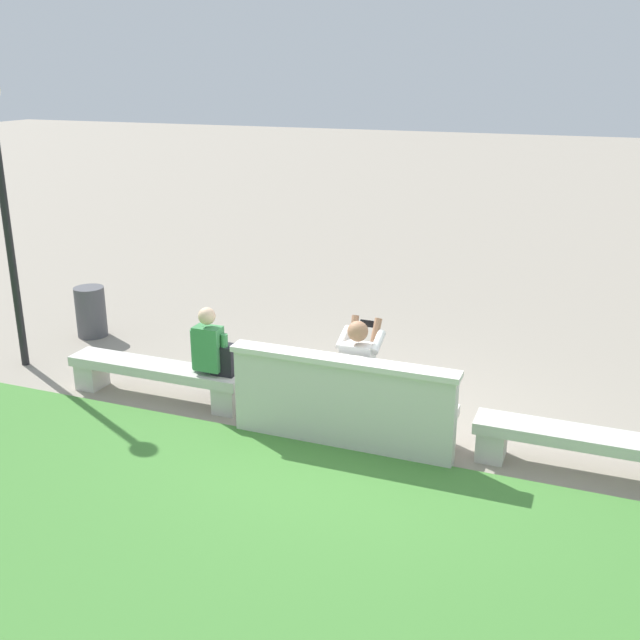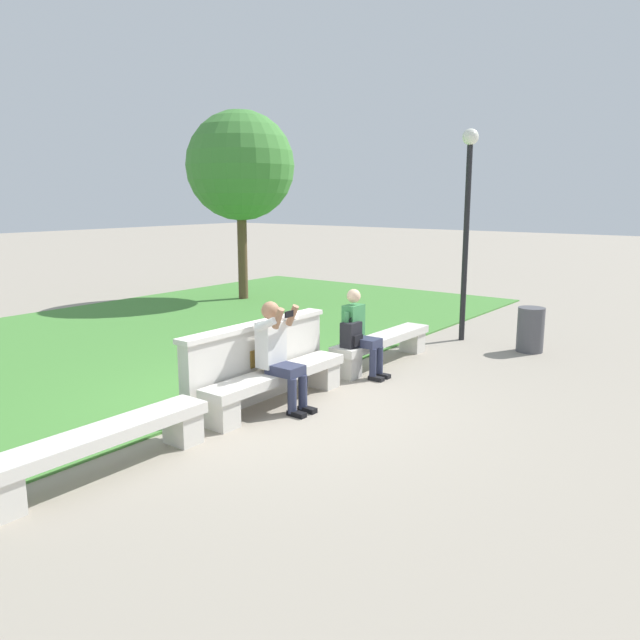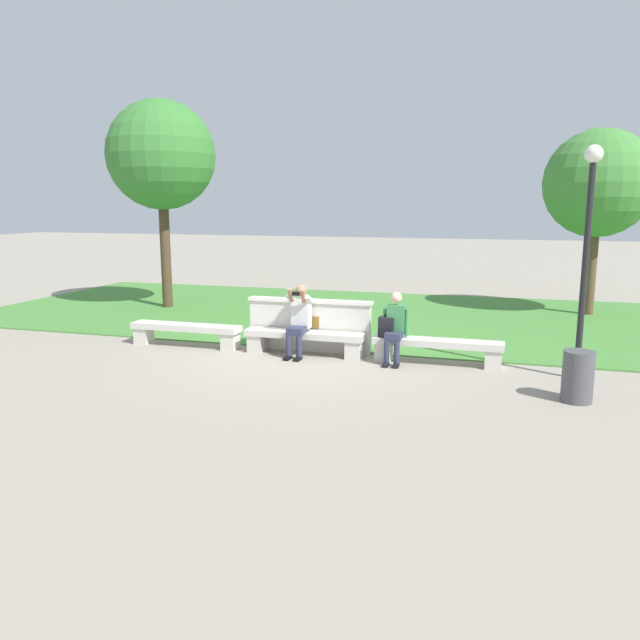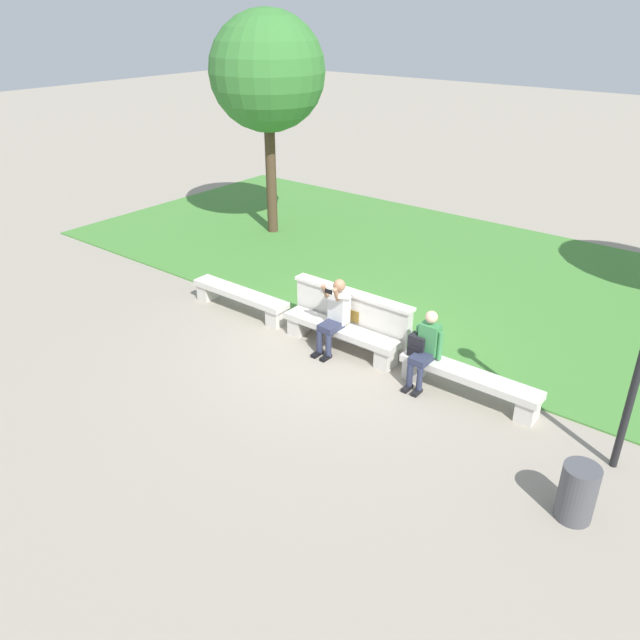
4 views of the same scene
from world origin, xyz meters
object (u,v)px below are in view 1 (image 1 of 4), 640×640
(bench_near, at_px, (352,407))
(person_photographer, at_px, (361,369))
(bench_main, at_px, (592,447))
(trash_bin, at_px, (91,312))
(bench_mid, at_px, (157,375))
(backpack, at_px, (225,360))
(person_distant, at_px, (213,353))
(lamp_post, at_px, (1,184))

(bench_near, height_order, person_photographer, person_photographer)
(bench_main, xyz_separation_m, trash_bin, (7.13, -1.57, 0.07))
(trash_bin, bearing_deg, bench_mid, 143.99)
(bench_near, bearing_deg, backpack, -1.42)
(trash_bin, bearing_deg, person_distant, 152.71)
(bench_mid, bearing_deg, backpack, -177.56)
(backpack, bearing_deg, bench_mid, 2.44)
(person_distant, bearing_deg, backpack, 170.31)
(person_distant, relative_size, backpack, 2.94)
(bench_mid, height_order, backpack, backpack)
(bench_mid, bearing_deg, person_distant, -174.97)
(backpack, distance_m, lamp_post, 3.69)
(person_distant, height_order, trash_bin, person_distant)
(bench_main, height_order, person_distant, person_distant)
(bench_main, relative_size, backpack, 5.35)
(person_photographer, bearing_deg, bench_mid, 1.74)
(bench_main, height_order, bench_near, same)
(trash_bin, height_order, lamp_post, lamp_post)
(bench_mid, xyz_separation_m, lamp_post, (2.29, -0.28, 2.13))
(bench_main, xyz_separation_m, bench_near, (2.49, 0.00, 0.00))
(person_photographer, height_order, backpack, person_photographer)
(person_photographer, height_order, person_distant, person_photographer)
(backpack, bearing_deg, bench_near, 178.58)
(bench_near, height_order, trash_bin, trash_bin)
(bench_mid, relative_size, backpack, 5.35)
(bench_near, relative_size, person_distant, 1.82)
(trash_bin, bearing_deg, bench_main, 167.58)
(bench_near, relative_size, lamp_post, 0.62)
(person_photographer, relative_size, lamp_post, 0.36)
(person_photographer, bearing_deg, bench_main, 178.16)
(person_photographer, distance_m, person_distant, 1.80)
(person_distant, height_order, lamp_post, lamp_post)
(person_distant, xyz_separation_m, backpack, (-0.16, 0.03, -0.05))
(person_distant, distance_m, backpack, 0.17)
(trash_bin, bearing_deg, person_photographer, 162.43)
(bench_main, bearing_deg, person_photographer, -1.84)
(bench_near, relative_size, backpack, 5.35)
(bench_main, xyz_separation_m, lamp_post, (7.26, -0.28, 2.13))
(lamp_post, bearing_deg, bench_near, 176.58)
(person_photographer, distance_m, lamp_post, 5.14)
(person_distant, bearing_deg, lamp_post, -4.11)
(bench_near, xyz_separation_m, person_distant, (1.73, -0.07, 0.36))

